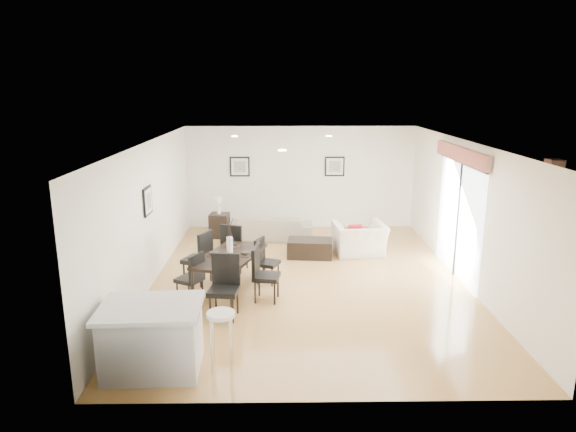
{
  "coord_description": "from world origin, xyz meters",
  "views": [
    {
      "loc": [
        -0.53,
        -9.43,
        3.67
      ],
      "look_at": [
        -0.38,
        0.4,
        1.2
      ],
      "focal_mm": 32.0,
      "sensor_mm": 36.0,
      "label": 1
    }
  ],
  "objects_px": {
    "armchair": "(359,239)",
    "coffee_table": "(310,248)",
    "dining_chair_efar": "(264,258)",
    "bar_stool": "(221,321)",
    "dining_table": "(230,259)",
    "dining_chair_head": "(225,282)",
    "sofa": "(271,227)",
    "dining_chair_wfar": "(201,255)",
    "side_table": "(219,225)",
    "dining_chair_enear": "(262,271)",
    "dining_chair_wnear": "(193,275)",
    "kitchen_island": "(152,338)",
    "dining_chair_foot": "(234,245)"
  },
  "relations": [
    {
      "from": "dining_chair_head",
      "to": "coffee_table",
      "type": "xyz_separation_m",
      "value": [
        1.57,
        3.01,
        -0.39
      ]
    },
    {
      "from": "dining_table",
      "to": "dining_chair_foot",
      "type": "relative_size",
      "value": 1.85
    },
    {
      "from": "dining_chair_head",
      "to": "bar_stool",
      "type": "bearing_deg",
      "value": -78.28
    },
    {
      "from": "dining_chair_efar",
      "to": "bar_stool",
      "type": "relative_size",
      "value": 1.07
    },
    {
      "from": "dining_chair_foot",
      "to": "bar_stool",
      "type": "xyz_separation_m",
      "value": [
        0.17,
        -3.76,
        0.14
      ]
    },
    {
      "from": "dining_table",
      "to": "side_table",
      "type": "relative_size",
      "value": 3.11
    },
    {
      "from": "armchair",
      "to": "dining_chair_foot",
      "type": "relative_size",
      "value": 1.1
    },
    {
      "from": "armchair",
      "to": "dining_chair_enear",
      "type": "xyz_separation_m",
      "value": [
        -2.1,
        -2.53,
        0.18
      ]
    },
    {
      "from": "dining_chair_efar",
      "to": "bar_stool",
      "type": "distance_m",
      "value": 3.21
    },
    {
      "from": "kitchen_island",
      "to": "dining_chair_wfar",
      "type": "bearing_deg",
      "value": 84.41
    },
    {
      "from": "dining_chair_wnear",
      "to": "dining_chair_wfar",
      "type": "height_order",
      "value": "dining_chair_wfar"
    },
    {
      "from": "coffee_table",
      "to": "side_table",
      "type": "height_order",
      "value": "side_table"
    },
    {
      "from": "sofa",
      "to": "dining_table",
      "type": "distance_m",
      "value": 3.48
    },
    {
      "from": "sofa",
      "to": "dining_chair_enear",
      "type": "distance_m",
      "value": 3.82
    },
    {
      "from": "dining_chair_enear",
      "to": "dining_chair_wnear",
      "type": "bearing_deg",
      "value": 102.06
    },
    {
      "from": "dining_chair_wnear",
      "to": "kitchen_island",
      "type": "relative_size",
      "value": 0.65
    },
    {
      "from": "dining_chair_wfar",
      "to": "dining_chair_foot",
      "type": "distance_m",
      "value": 0.87
    },
    {
      "from": "dining_chair_enear",
      "to": "kitchen_island",
      "type": "height_order",
      "value": "dining_chair_enear"
    },
    {
      "from": "dining_chair_head",
      "to": "kitchen_island",
      "type": "distance_m",
      "value": 1.85
    },
    {
      "from": "dining_table",
      "to": "dining_chair_wfar",
      "type": "distance_m",
      "value": 0.71
    },
    {
      "from": "dining_chair_enear",
      "to": "dining_chair_head",
      "type": "xyz_separation_m",
      "value": [
        -0.58,
        -0.63,
        0.04
      ]
    },
    {
      "from": "dining_chair_enear",
      "to": "dining_chair_head",
      "type": "relative_size",
      "value": 0.94
    },
    {
      "from": "sofa",
      "to": "armchair",
      "type": "bearing_deg",
      "value": 153.2
    },
    {
      "from": "dining_chair_enear",
      "to": "coffee_table",
      "type": "distance_m",
      "value": 2.6
    },
    {
      "from": "armchair",
      "to": "kitchen_island",
      "type": "height_order",
      "value": "kitchen_island"
    },
    {
      "from": "armchair",
      "to": "side_table",
      "type": "relative_size",
      "value": 1.85
    },
    {
      "from": "armchair",
      "to": "coffee_table",
      "type": "height_order",
      "value": "armchair"
    },
    {
      "from": "coffee_table",
      "to": "sofa",
      "type": "bearing_deg",
      "value": 127.76
    },
    {
      "from": "side_table",
      "to": "dining_chair_foot",
      "type": "bearing_deg",
      "value": -76.96
    },
    {
      "from": "sofa",
      "to": "bar_stool",
      "type": "xyz_separation_m",
      "value": [
        -0.54,
        -6.11,
        0.41
      ]
    },
    {
      "from": "dining_table",
      "to": "coffee_table",
      "type": "bearing_deg",
      "value": 69.46
    },
    {
      "from": "dining_table",
      "to": "dining_chair_head",
      "type": "relative_size",
      "value": 1.79
    },
    {
      "from": "dining_chair_head",
      "to": "dining_chair_efar",
      "type": "bearing_deg",
      "value": 75.49
    },
    {
      "from": "dining_chair_enear",
      "to": "dining_table",
      "type": "bearing_deg",
      "value": 65.06
    },
    {
      "from": "coffee_table",
      "to": "dining_chair_enear",
      "type": "bearing_deg",
      "value": -106.91
    },
    {
      "from": "sofa",
      "to": "dining_chair_wfar",
      "type": "height_order",
      "value": "dining_chair_wfar"
    },
    {
      "from": "sofa",
      "to": "dining_chair_wfar",
      "type": "relative_size",
      "value": 1.96
    },
    {
      "from": "coffee_table",
      "to": "bar_stool",
      "type": "distance_m",
      "value": 4.93
    },
    {
      "from": "side_table",
      "to": "dining_table",
      "type": "bearing_deg",
      "value": -80.26
    },
    {
      "from": "coffee_table",
      "to": "dining_chair_head",
      "type": "bearing_deg",
      "value": -111.93
    },
    {
      "from": "coffee_table",
      "to": "kitchen_island",
      "type": "relative_size",
      "value": 0.72
    },
    {
      "from": "dining_chair_enear",
      "to": "side_table",
      "type": "distance_m",
      "value": 4.17
    },
    {
      "from": "armchair",
      "to": "dining_table",
      "type": "xyz_separation_m",
      "value": [
        -2.69,
        -2.12,
        0.27
      ]
    },
    {
      "from": "sofa",
      "to": "dining_chair_efar",
      "type": "distance_m",
      "value": 2.95
    },
    {
      "from": "sofa",
      "to": "dining_chair_foot",
      "type": "bearing_deg",
      "value": 78.86
    },
    {
      "from": "dining_chair_head",
      "to": "bar_stool",
      "type": "xyz_separation_m",
      "value": [
        0.13,
        -1.68,
        0.12
      ]
    },
    {
      "from": "dining_chair_wfar",
      "to": "kitchen_island",
      "type": "relative_size",
      "value": 0.76
    },
    {
      "from": "coffee_table",
      "to": "kitchen_island",
      "type": "bearing_deg",
      "value": -111.06
    },
    {
      "from": "coffee_table",
      "to": "bar_stool",
      "type": "height_order",
      "value": "bar_stool"
    },
    {
      "from": "sofa",
      "to": "armchair",
      "type": "relative_size",
      "value": 1.82
    }
  ]
}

